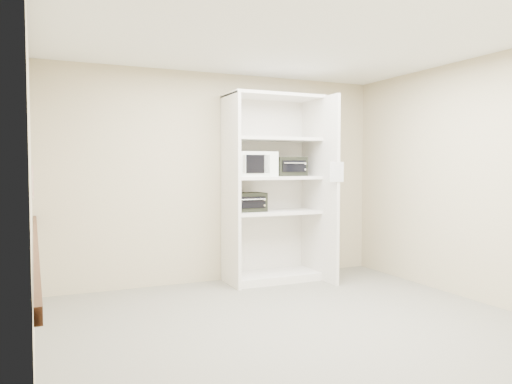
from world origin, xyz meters
name	(u,v)px	position (x,y,z in m)	size (l,w,h in m)	color
floor	(293,323)	(0.00, 0.00, 0.00)	(4.50, 4.00, 0.01)	slate
ceiling	(294,37)	(0.00, 0.00, 2.70)	(4.50, 4.00, 0.01)	white
wall_back	(220,178)	(0.00, 2.00, 1.35)	(4.50, 0.02, 2.70)	#BFB48D
wall_front	(459,192)	(0.00, -2.00, 1.35)	(4.50, 0.02, 2.70)	#BFB48D
wall_left	(31,186)	(-2.25, 0.00, 1.35)	(0.02, 4.00, 2.70)	#BFB48D
wall_right	(470,180)	(2.25, 0.00, 1.35)	(0.02, 4.00, 2.70)	#BFB48D
shelving_unit	(276,194)	(0.67, 1.70, 1.13)	(1.24, 0.92, 2.42)	white
microwave	(253,164)	(0.32, 1.68, 1.53)	(0.52, 0.40, 0.31)	white
toaster_oven_upper	(287,167)	(0.85, 1.74, 1.50)	(0.43, 0.33, 0.25)	black
toaster_oven_lower	(247,202)	(0.27, 1.74, 1.04)	(0.43, 0.33, 0.24)	black
paper_sign	(337,172)	(1.19, 1.07, 1.43)	(0.19, 0.01, 0.24)	white
chair_rail	(36,245)	(-2.23, 0.00, 0.90)	(0.04, 3.98, 0.08)	#391E0E
wall_poster	(33,182)	(-2.24, 0.49, 1.37)	(0.01, 0.20, 0.28)	white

